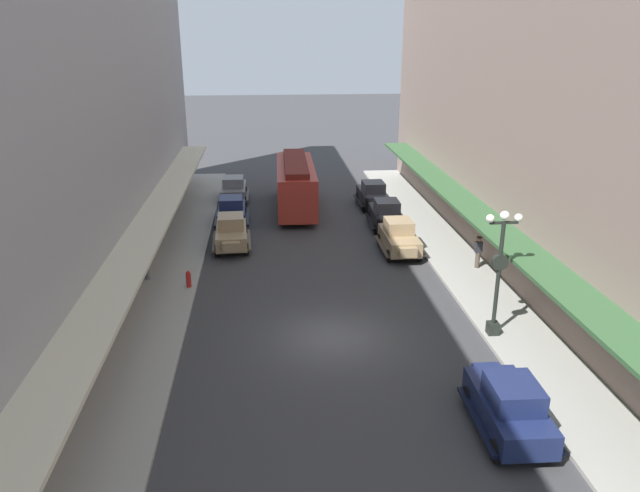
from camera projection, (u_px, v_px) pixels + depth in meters
name	position (u px, v px, depth m)	size (l,w,h in m)	color
ground_plane	(333.00, 337.00, 24.50)	(200.00, 200.00, 0.00)	#38383A
sidewalk_left	(144.00, 344.00, 23.84)	(3.00, 60.00, 0.15)	#99968E
sidewalk_right	(513.00, 328.00, 25.11)	(3.00, 60.00, 0.15)	#99968E
building_row_left	(26.00, 45.00, 19.87)	(4.30, 60.00, 22.50)	#939399
parked_car_0	(231.00, 232.00, 34.40)	(2.29, 4.31, 1.84)	#997F5B
parked_car_1	(386.00, 213.00, 37.87)	(2.24, 4.30, 1.84)	black
parked_car_2	(232.00, 210.00, 38.54)	(2.21, 4.29, 1.84)	#19234C
parked_car_3	(399.00, 236.00, 33.59)	(2.15, 4.26, 1.84)	#997F5B
parked_car_4	(509.00, 405.00, 18.44)	(2.23, 4.29, 1.84)	#19234C
parked_car_5	(373.00, 194.00, 42.45)	(2.19, 4.28, 1.84)	black
parked_car_6	(234.00, 188.00, 43.85)	(2.14, 4.26, 1.84)	slate
streetcar	(296.00, 183.00, 41.44)	(2.70, 9.65, 3.46)	#A52D23
lamp_post_with_clock	(499.00, 268.00, 23.52)	(1.42, 0.44, 5.16)	black
fire_hydrant	(188.00, 279.00, 28.83)	(0.24, 0.24, 0.82)	#B21E19
pedestrian_0	(146.00, 263.00, 29.60)	(0.36, 0.28, 1.67)	slate
pedestrian_1	(478.00, 252.00, 31.05)	(0.36, 0.28, 1.67)	#4C4238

